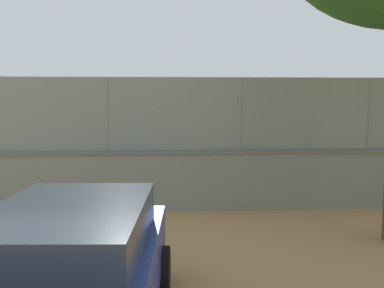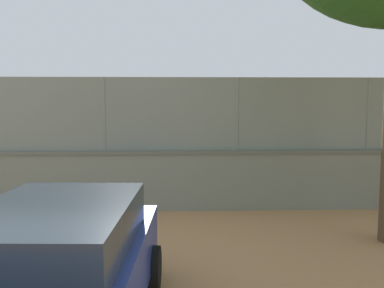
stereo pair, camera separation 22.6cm
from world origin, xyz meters
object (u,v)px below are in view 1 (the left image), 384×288
(sports_ball, at_px, (258,133))
(spare_ball_by_wall, at_px, (183,190))
(player_crossing_court, at_px, (178,154))
(parked_car_blue, at_px, (66,277))
(player_foreground_swinging, at_px, (287,140))
(player_near_wall_returning, at_px, (160,141))

(sports_ball, xyz_separation_m, spare_ball_by_wall, (3.39, 6.52, -1.17))
(player_crossing_court, bearing_deg, parked_car_blue, 83.29)
(sports_ball, bearing_deg, player_foreground_swinging, -156.88)
(spare_ball_by_wall, bearing_deg, player_crossing_court, -86.08)
(player_near_wall_returning, bearing_deg, player_foreground_swinging, -172.11)
(player_crossing_court, bearing_deg, spare_ball_by_wall, 93.92)
(player_crossing_court, distance_m, sports_ball, 5.71)
(parked_car_blue, bearing_deg, player_near_wall_returning, -91.50)
(player_foreground_swinging, distance_m, parked_car_blue, 16.08)
(player_foreground_swinging, xyz_separation_m, parked_car_blue, (6.13, 14.87, -0.09))
(parked_car_blue, bearing_deg, player_foreground_swinging, -112.41)
(player_crossing_court, relative_size, spare_ball_by_wall, 8.88)
(sports_ball, xyz_separation_m, parked_car_blue, (4.69, 14.25, -0.46))
(sports_ball, bearing_deg, player_crossing_court, 51.65)
(player_foreground_swinging, bearing_deg, spare_ball_by_wall, 55.86)
(sports_ball, bearing_deg, player_near_wall_returning, 2.41)
(player_near_wall_returning, bearing_deg, spare_ball_by_wall, 98.29)
(spare_ball_by_wall, xyz_separation_m, parked_car_blue, (1.29, 7.73, 0.72))
(player_foreground_swinging, xyz_separation_m, player_crossing_court, (4.98, 5.09, 0.00))
(player_foreground_swinging, distance_m, sports_ball, 1.62)
(player_foreground_swinging, relative_size, spare_ball_by_wall, 8.87)
(sports_ball, distance_m, parked_car_blue, 15.01)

